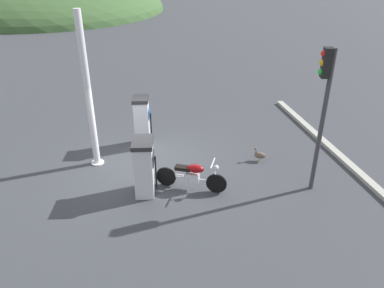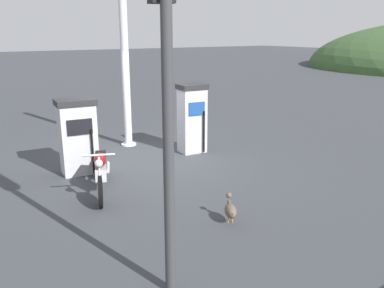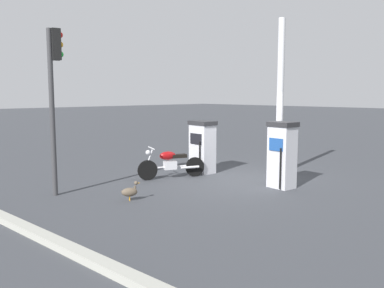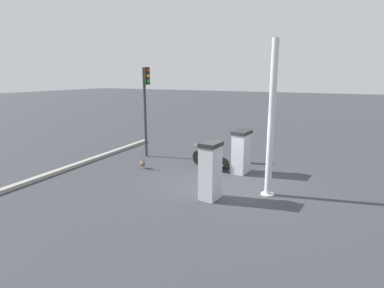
{
  "view_description": "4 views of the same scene",
  "coord_description": "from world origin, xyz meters",
  "px_view_note": "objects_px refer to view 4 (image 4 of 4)",
  "views": [
    {
      "loc": [
        0.1,
        -9.98,
        5.91
      ],
      "look_at": [
        1.47,
        -0.11,
        0.71
      ],
      "focal_mm": 34.77,
      "sensor_mm": 36.0,
      "label": 1
    },
    {
      "loc": [
        8.12,
        -3.88,
        2.92
      ],
      "look_at": [
        1.54,
        0.42,
        0.72
      ],
      "focal_mm": 37.45,
      "sensor_mm": 36.0,
      "label": 2
    },
    {
      "loc": [
        9.01,
        7.41,
        2.43
      ],
      "look_at": [
        1.62,
        -0.22,
        1.13
      ],
      "focal_mm": 38.93,
      "sensor_mm": 36.0,
      "label": 3
    },
    {
      "loc": [
        -3.5,
        9.51,
        3.58
      ],
      "look_at": [
        1.29,
        0.06,
        1.26
      ],
      "focal_mm": 29.48,
      "sensor_mm": 36.0,
      "label": 4
    }
  ],
  "objects_px": {
    "fuel_pump_near": "(241,152)",
    "wandering_duck": "(142,163)",
    "fuel_pump_far": "(210,171)",
    "canopy_support_pole": "(271,123)",
    "roadside_traffic_light": "(146,97)",
    "motorcycle_near_pump": "(209,157)"
  },
  "relations": [
    {
      "from": "wandering_duck",
      "to": "roadside_traffic_light",
      "type": "height_order",
      "value": "roadside_traffic_light"
    },
    {
      "from": "fuel_pump_far",
      "to": "wandering_duck",
      "type": "relative_size",
      "value": 3.81
    },
    {
      "from": "motorcycle_near_pump",
      "to": "canopy_support_pole",
      "type": "bearing_deg",
      "value": 146.75
    },
    {
      "from": "fuel_pump_near",
      "to": "motorcycle_near_pump",
      "type": "relative_size",
      "value": 0.85
    },
    {
      "from": "fuel_pump_near",
      "to": "motorcycle_near_pump",
      "type": "height_order",
      "value": "fuel_pump_near"
    },
    {
      "from": "fuel_pump_near",
      "to": "motorcycle_near_pump",
      "type": "xyz_separation_m",
      "value": [
        1.29,
        -0.01,
        -0.36
      ]
    },
    {
      "from": "fuel_pump_near",
      "to": "wandering_duck",
      "type": "bearing_deg",
      "value": 18.89
    },
    {
      "from": "fuel_pump_far",
      "to": "canopy_support_pole",
      "type": "height_order",
      "value": "canopy_support_pole"
    },
    {
      "from": "fuel_pump_near",
      "to": "wandering_duck",
      "type": "relative_size",
      "value": 3.56
    },
    {
      "from": "canopy_support_pole",
      "to": "motorcycle_near_pump",
      "type": "bearing_deg",
      "value": -33.25
    },
    {
      "from": "motorcycle_near_pump",
      "to": "wandering_duck",
      "type": "relative_size",
      "value": 4.2
    },
    {
      "from": "roadside_traffic_light",
      "to": "motorcycle_near_pump",
      "type": "bearing_deg",
      "value": 172.71
    },
    {
      "from": "fuel_pump_near",
      "to": "fuel_pump_far",
      "type": "height_order",
      "value": "fuel_pump_far"
    },
    {
      "from": "motorcycle_near_pump",
      "to": "wandering_duck",
      "type": "xyz_separation_m",
      "value": [
        2.31,
        1.24,
        -0.24
      ]
    },
    {
      "from": "fuel_pump_near",
      "to": "canopy_support_pole",
      "type": "relative_size",
      "value": 0.35
    },
    {
      "from": "wandering_duck",
      "to": "roadside_traffic_light",
      "type": "xyz_separation_m",
      "value": [
        0.91,
        -1.65,
        2.45
      ]
    },
    {
      "from": "fuel_pump_near",
      "to": "fuel_pump_far",
      "type": "relative_size",
      "value": 0.93
    },
    {
      "from": "fuel_pump_near",
      "to": "canopy_support_pole",
      "type": "height_order",
      "value": "canopy_support_pole"
    },
    {
      "from": "fuel_pump_near",
      "to": "roadside_traffic_light",
      "type": "relative_size",
      "value": 0.41
    },
    {
      "from": "motorcycle_near_pump",
      "to": "roadside_traffic_light",
      "type": "xyz_separation_m",
      "value": [
        3.22,
        -0.41,
        2.21
      ]
    },
    {
      "from": "wandering_duck",
      "to": "canopy_support_pole",
      "type": "bearing_deg",
      "value": 173.73
    },
    {
      "from": "fuel_pump_far",
      "to": "motorcycle_near_pump",
      "type": "relative_size",
      "value": 0.91
    }
  ]
}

